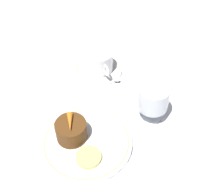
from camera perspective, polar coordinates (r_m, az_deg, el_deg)
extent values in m
plane|color=white|center=(0.81, -3.21, -5.38)|extent=(3.00, 3.00, 0.00)
cylinder|color=white|center=(0.77, -4.63, -8.17)|extent=(0.22, 0.22, 0.01)
torus|color=tan|center=(0.77, -4.66, -7.93)|extent=(0.21, 0.21, 0.00)
cylinder|color=white|center=(0.95, -2.49, 5.16)|extent=(0.14, 0.14, 0.01)
torus|color=tan|center=(0.95, -2.50, 5.34)|extent=(0.13, 0.13, 0.00)
cylinder|color=white|center=(0.92, -2.48, 6.75)|extent=(0.08, 0.08, 0.07)
cylinder|color=brown|center=(0.92, -2.49, 6.97)|extent=(0.07, 0.07, 0.05)
torus|color=white|center=(0.88, -1.06, 5.04)|extent=(0.04, 0.01, 0.03)
cube|color=silver|center=(0.91, -3.00, 3.80)|extent=(0.06, 0.09, 0.00)
ellipsoid|color=silver|center=(0.91, 0.85, 3.41)|extent=(0.03, 0.03, 0.00)
cylinder|color=silver|center=(0.83, 7.11, -3.30)|extent=(0.06, 0.06, 0.01)
cylinder|color=silver|center=(0.81, 7.24, -2.33)|extent=(0.01, 0.01, 0.04)
cylinder|color=silver|center=(0.78, 7.59, 0.12)|extent=(0.08, 0.08, 0.06)
cylinder|color=#470A14|center=(0.79, 7.50, -0.50)|extent=(0.07, 0.07, 0.03)
cube|color=silver|center=(0.72, 6.13, -15.64)|extent=(0.03, 0.05, 0.01)
cylinder|color=#563314|center=(0.76, -7.46, -5.91)|extent=(0.08, 0.08, 0.05)
cone|color=orange|center=(0.73, -7.70, -4.38)|extent=(0.05, 0.03, 0.01)
cylinder|color=#EFE075|center=(0.73, -4.29, -10.72)|extent=(0.06, 0.06, 0.01)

